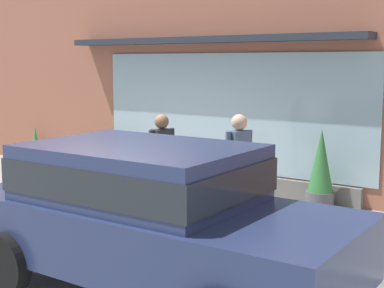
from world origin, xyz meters
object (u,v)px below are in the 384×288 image
Objects in this scene: pedestrian_passerby at (239,163)px; potted_plant_by_entrance at (36,145)px; pedestrian_with_handbag at (163,159)px; potted_plant_corner_tall at (105,157)px; potted_plant_low_front at (321,171)px; fire_hydrant at (120,185)px; parked_car_navy at (149,209)px.

potted_plant_by_entrance is at bearing -85.77° from pedestrian_passerby.
pedestrian_passerby is (1.27, 0.15, 0.05)m from pedestrian_with_handbag.
potted_plant_corner_tall is 4.81m from potted_plant_low_front.
pedestrian_with_handbag is 2.74m from potted_plant_low_front.
potted_plant_low_front reaches higher than fire_hydrant.
parked_car_navy is at bearing -42.05° from potted_plant_corner_tall.
potted_plant_corner_tall is at bearing 75.73° from pedestrian_with_handbag.
parked_car_navy is at bearing -127.65° from pedestrian_with_handbag.
pedestrian_with_handbag is 0.97× the size of pedestrian_passerby.
potted_plant_low_front is (0.48, 1.94, -0.37)m from pedestrian_passerby.
potted_plant_corner_tall is at bearing 137.42° from parked_car_navy.
pedestrian_with_handbag reaches higher than fire_hydrant.
pedestrian_passerby is at bearing 4.49° from fire_hydrant.
potted_plant_by_entrance is (-7.38, 4.58, -0.48)m from parked_car_navy.
potted_plant_low_front is at bearing 87.56° from parked_car_navy.
pedestrian_passerby is at bearing -16.80° from potted_plant_by_entrance.
potted_plant_corner_tall is at bearing 138.43° from fire_hydrant.
fire_hydrant is 5.39m from potted_plant_by_entrance.
parked_car_navy is at bearing -42.46° from fire_hydrant.
pedestrian_passerby is 4.70m from potted_plant_corner_tall.
pedestrian_with_handbag is at bearing -21.54° from potted_plant_by_entrance.
potted_plant_by_entrance is (-5.78, 2.28, -0.54)m from pedestrian_with_handbag.
pedestrian_passerby reaches higher than pedestrian_with_handbag.
potted_plant_low_front is at bearing 2.35° from potted_plant_corner_tall.
parked_car_navy is (2.50, -2.28, 0.45)m from fire_hydrant.
potted_plant_corner_tall is (-3.05, 1.89, -0.52)m from pedestrian_with_handbag.
potted_plant_low_front is (1.75, 2.09, -0.32)m from pedestrian_with_handbag.
pedestrian_passerby is at bearing -103.79° from potted_plant_low_front.
pedestrian_passerby is 1.27× the size of potted_plant_low_front.
fire_hydrant is 0.52× the size of pedestrian_passerby.
pedestrian_passerby is 2.48m from parked_car_navy.
pedestrian_with_handbag is at bearing -31.82° from potted_plant_corner_tall.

